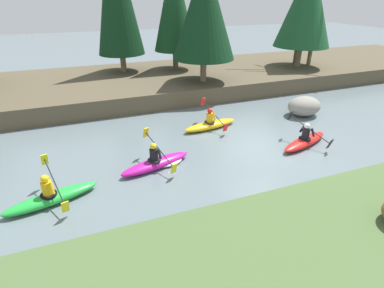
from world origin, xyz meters
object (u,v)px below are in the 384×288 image
(kayaker_middle, at_px, (211,124))
(kayaker_trailing, at_px, (158,162))
(kayaker_lead, at_px, (305,140))
(boulder_midstream, at_px, (304,106))
(kayaker_far_back, at_px, (52,197))

(kayaker_middle, distance_m, kayaker_trailing, 4.03)
(kayaker_lead, relative_size, kayaker_trailing, 0.99)
(kayaker_middle, height_order, boulder_midstream, kayaker_middle)
(kayaker_far_back, relative_size, boulder_midstream, 1.60)
(kayaker_trailing, bearing_deg, kayaker_middle, 22.68)
(boulder_midstream, bearing_deg, kayaker_middle, 178.34)
(kayaker_lead, height_order, kayaker_trailing, same)
(kayaker_lead, bearing_deg, boulder_midstream, 33.46)
(kayaker_lead, xyz_separation_m, kayaker_far_back, (-9.64, -0.42, 0.00))
(kayaker_lead, xyz_separation_m, boulder_midstream, (2.18, 2.81, 0.27))
(kayaker_trailing, distance_m, boulder_midstream, 8.63)
(kayaker_middle, relative_size, boulder_midstream, 1.61)
(kayaker_lead, height_order, boulder_midstream, kayaker_lead)
(kayaker_far_back, bearing_deg, boulder_midstream, 0.04)
(kayaker_lead, distance_m, kayaker_far_back, 9.65)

